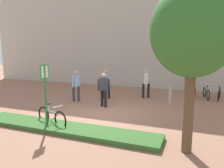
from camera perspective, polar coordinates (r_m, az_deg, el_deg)
ground_plane at (r=9.92m, az=-2.29°, el=-7.74°), size 60.00×60.00×0.00m
building_facade at (r=17.12m, az=8.70°, el=16.12°), size 28.00×1.20×10.00m
planter_strip at (r=8.12m, az=-12.57°, el=-11.22°), size 7.00×1.10×0.16m
tree_sidewalk at (r=6.15m, az=20.50°, el=12.71°), size 2.23×2.23×4.58m
parking_sign_post at (r=8.18m, az=-17.17°, el=-0.64°), size 0.11×0.36×2.36m
bike_at_sign at (r=8.61m, az=-15.54°, el=-8.27°), size 1.63×0.59×0.86m
bike_rack_cluster at (r=13.86m, az=23.50°, el=-2.17°), size 2.10×1.68×0.83m
bollard_steel at (r=11.99m, az=15.00°, el=-2.87°), size 0.16×0.16×0.90m
person_suited_dark at (r=10.85m, az=-2.19°, el=-0.94°), size 0.57×0.38×1.72m
person_shirt_blue at (r=12.13m, az=-9.46°, el=0.01°), size 0.38×0.60×1.72m
person_shirt_white at (r=12.62m, az=-1.62°, el=0.48°), size 0.43×0.60×1.72m
person_casual_tan at (r=13.07m, az=8.94°, el=0.67°), size 0.40×0.60×1.72m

